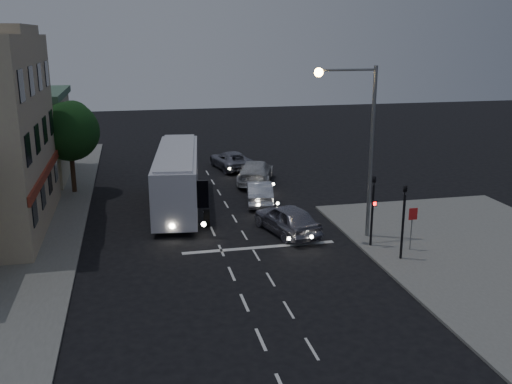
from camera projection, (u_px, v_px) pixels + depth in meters
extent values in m
plane|color=black|center=(228.00, 265.00, 27.10)|extent=(120.00, 120.00, 0.00)
cube|color=silver|center=(261.00, 339.00, 20.51)|extent=(0.12, 1.60, 0.01)
cube|color=silver|center=(244.00, 303.00, 23.33)|extent=(0.12, 1.60, 0.01)
cube|color=silver|center=(232.00, 274.00, 26.16)|extent=(0.12, 1.60, 0.01)
cube|color=silver|center=(221.00, 250.00, 28.98)|extent=(0.12, 1.60, 0.01)
cube|color=silver|center=(213.00, 231.00, 31.80)|extent=(0.12, 1.60, 0.01)
cube|color=silver|center=(206.00, 215.00, 34.63)|extent=(0.12, 1.60, 0.01)
cube|color=silver|center=(200.00, 202.00, 37.45)|extent=(0.12, 1.60, 0.01)
cube|color=silver|center=(194.00, 190.00, 40.27)|extent=(0.12, 1.60, 0.01)
cube|color=silver|center=(190.00, 180.00, 43.10)|extent=(0.12, 1.60, 0.01)
cube|color=silver|center=(312.00, 349.00, 19.90)|extent=(0.10, 1.50, 0.01)
cube|color=silver|center=(289.00, 310.00, 22.72)|extent=(0.10, 1.50, 0.01)
cube|color=silver|center=(271.00, 279.00, 25.55)|extent=(0.10, 1.50, 0.01)
cube|color=silver|center=(256.00, 255.00, 28.37)|extent=(0.10, 1.50, 0.01)
cube|color=silver|center=(244.00, 235.00, 31.19)|extent=(0.10, 1.50, 0.01)
cube|color=silver|center=(234.00, 219.00, 34.02)|extent=(0.10, 1.50, 0.01)
cube|color=silver|center=(226.00, 204.00, 36.84)|extent=(0.10, 1.50, 0.01)
cube|color=silver|center=(219.00, 192.00, 39.67)|extent=(0.10, 1.50, 0.01)
cube|color=silver|center=(213.00, 182.00, 42.49)|extent=(0.10, 1.50, 0.01)
cube|color=silver|center=(207.00, 173.00, 45.31)|extent=(0.10, 1.50, 0.01)
cube|color=silver|center=(260.00, 247.00, 29.40)|extent=(8.00, 0.35, 0.01)
cube|color=silver|center=(178.00, 177.00, 35.83)|extent=(3.92, 12.17, 3.19)
cube|color=silver|center=(177.00, 152.00, 35.39)|extent=(3.47, 11.73, 0.18)
cube|color=black|center=(187.00, 195.00, 30.12)|extent=(2.29, 0.40, 1.49)
cube|color=black|center=(196.00, 165.00, 36.39)|extent=(1.24, 9.90, 0.90)
cube|color=black|center=(156.00, 167.00, 35.87)|extent=(1.24, 9.90, 0.90)
cube|color=#A13010|center=(196.00, 179.00, 37.15)|extent=(0.69, 5.44, 1.39)
cube|color=#A13010|center=(157.00, 181.00, 36.63)|extent=(0.69, 5.44, 1.39)
cylinder|color=black|center=(163.00, 221.00, 32.02)|extent=(0.47, 1.03, 1.00)
cylinder|color=black|center=(207.00, 218.00, 32.54)|extent=(0.47, 1.03, 1.00)
cylinder|color=black|center=(157.00, 190.00, 38.30)|extent=(0.47, 1.03, 1.00)
cylinder|color=black|center=(193.00, 188.00, 38.82)|extent=(0.47, 1.03, 1.00)
cylinder|color=black|center=(155.00, 184.00, 39.90)|extent=(0.47, 1.03, 1.00)
cylinder|color=black|center=(191.00, 182.00, 40.41)|extent=(0.47, 1.03, 1.00)
cylinder|color=#FFF2CC|center=(172.00, 226.00, 30.33)|extent=(0.26, 0.08, 0.26)
cylinder|color=#FFF2CC|center=(204.00, 224.00, 30.68)|extent=(0.26, 0.08, 0.26)
imported|color=gray|center=(287.00, 219.00, 31.27)|extent=(3.15, 5.25, 1.67)
imported|color=silver|center=(259.00, 192.00, 36.89)|extent=(2.33, 4.72, 1.49)
imported|color=silver|center=(256.00, 172.00, 42.04)|extent=(4.02, 6.21, 1.67)
imported|color=gray|center=(231.00, 160.00, 46.49)|extent=(3.24, 5.54, 1.45)
cylinder|color=black|center=(372.00, 216.00, 28.97)|extent=(0.12, 0.12, 3.20)
imported|color=black|center=(374.00, 176.00, 28.43)|extent=(0.15, 0.18, 0.90)
cube|color=black|center=(374.00, 203.00, 28.62)|extent=(0.25, 0.12, 0.30)
cube|color=#FF0C0C|center=(375.00, 204.00, 28.55)|extent=(0.16, 0.02, 0.18)
cylinder|color=black|center=(403.00, 227.00, 27.24)|extent=(0.12, 0.12, 3.20)
imported|color=black|center=(406.00, 186.00, 26.69)|extent=(0.18, 0.15, 0.90)
cylinder|color=slate|center=(411.00, 231.00, 28.55)|extent=(0.06, 0.06, 2.00)
cube|color=red|center=(413.00, 214.00, 28.24)|extent=(0.45, 0.03, 0.60)
cylinder|color=slate|center=(371.00, 154.00, 29.60)|extent=(0.20, 0.20, 9.00)
cylinder|color=slate|center=(348.00, 70.00, 28.15)|extent=(3.00, 0.12, 0.12)
sphere|color=#FFBF59|center=(319.00, 72.00, 27.86)|extent=(0.44, 0.44, 0.44)
cube|color=tan|center=(21.00, 39.00, 29.89)|extent=(1.00, 12.00, 0.50)
cube|color=tan|center=(20.00, 29.00, 29.76)|extent=(1.00, 6.00, 0.50)
cube|color=maroon|center=(46.00, 173.00, 31.94)|extent=(0.15, 12.00, 0.50)
cube|color=black|center=(35.00, 210.00, 27.91)|extent=(0.06, 1.30, 1.50)
cube|color=black|center=(43.00, 194.00, 30.73)|extent=(0.06, 1.30, 1.50)
cube|color=black|center=(50.00, 180.00, 33.56)|extent=(0.06, 1.30, 1.50)
cube|color=black|center=(56.00, 169.00, 36.38)|extent=(0.06, 1.30, 1.50)
cube|color=black|center=(28.00, 150.00, 27.11)|extent=(0.06, 1.30, 1.50)
cube|color=black|center=(37.00, 139.00, 29.93)|extent=(0.06, 1.30, 1.50)
cube|color=black|center=(45.00, 130.00, 32.76)|extent=(0.06, 1.30, 1.50)
cube|color=black|center=(51.00, 122.00, 35.58)|extent=(0.06, 1.30, 1.50)
cube|color=black|center=(21.00, 86.00, 26.31)|extent=(0.06, 1.30, 1.50)
cube|color=black|center=(31.00, 81.00, 29.14)|extent=(0.06, 1.30, 1.50)
cube|color=black|center=(40.00, 77.00, 31.96)|extent=(0.06, 1.30, 1.50)
cube|color=black|center=(47.00, 73.00, 34.78)|extent=(0.06, 1.30, 1.50)
cube|color=tan|center=(3.00, 139.00, 42.29)|extent=(9.00, 9.00, 6.00)
cylinder|color=black|center=(73.00, 172.00, 39.11)|extent=(0.32, 0.32, 2.80)
sphere|color=#154117|center=(69.00, 131.00, 38.36)|extent=(4.00, 4.00, 4.00)
sphere|color=#143814|center=(72.00, 120.00, 38.78)|extent=(2.60, 2.60, 2.60)
sphere|color=#154117|center=(63.00, 127.00, 37.63)|extent=(2.40, 2.40, 2.40)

